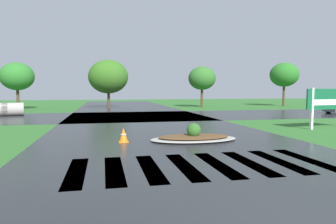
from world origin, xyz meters
name	(u,v)px	position (x,y,z in m)	size (l,w,h in m)	color
asphalt_roadway	(162,135)	(0.00, 10.00, 0.00)	(10.13, 80.00, 0.01)	#232628
asphalt_cross_road	(137,116)	(0.00, 19.95, 0.00)	(90.00, 9.12, 0.01)	#232628
crosswalk_stripes	(201,165)	(0.00, 4.55, 0.00)	(6.75, 2.88, 0.01)	white
estate_billboard	(330,101)	(8.87, 10.51, 1.41)	(3.03, 0.52, 2.09)	white
median_island	(194,137)	(0.97, 8.40, 0.13)	(3.43, 1.90, 0.68)	#9E9B93
traffic_cone	(124,135)	(-1.76, 8.53, 0.26)	(0.36, 0.36, 0.55)	orange
background_treeline	(152,77)	(2.82, 30.28, 3.45)	(33.24, 4.33, 5.28)	#4C3823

